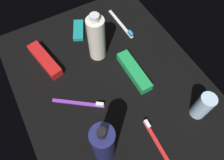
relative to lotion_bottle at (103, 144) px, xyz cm
name	(u,v)px	position (x,y,z in cm)	size (l,w,h in cm)	color
ground_plane	(112,85)	(-19.38, 13.38, -10.24)	(84.00, 64.00, 1.20)	black
lotion_bottle	(103,144)	(0.00, 0.00, 0.00)	(6.27, 6.27, 21.70)	navy
bodywash_bottle	(97,38)	(-33.69, 15.08, -0.41)	(6.28, 6.28, 20.04)	silver
deodorant_stick	(203,106)	(3.74, 32.88, -4.15)	(4.94, 4.94, 10.98)	silver
toothbrush_purple	(81,103)	(-17.73, 0.62, -9.04)	(11.60, 15.23, 2.10)	purple
toothbrush_white	(122,25)	(-41.95, 30.67, -9.04)	(18.03, 1.68, 2.10)	white
toothbrush_red	(157,143)	(5.69, 15.49, -9.04)	(18.04, 2.09, 2.10)	red
toothpaste_box_red	(45,60)	(-39.83, -4.03, -8.04)	(17.60, 4.40, 3.20)	red
toothpaste_box_green	(134,72)	(-19.30, 22.48, -8.04)	(17.60, 4.40, 3.20)	green
snack_bar_teal	(79,30)	(-47.95, 13.53, -8.89)	(10.40, 4.00, 1.50)	teal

